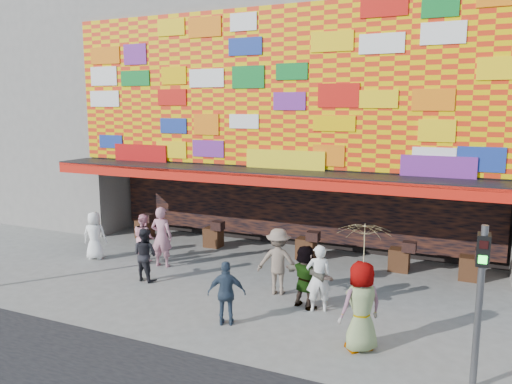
{
  "coord_description": "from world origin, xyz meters",
  "views": [
    {
      "loc": [
        6.03,
        -10.6,
        4.99
      ],
      "look_at": [
        0.36,
        2.0,
        2.61
      ],
      "focal_mm": 35.0,
      "sensor_mm": 36.0,
      "label": 1
    }
  ],
  "objects_px": {
    "ped_c": "(145,254)",
    "ped_e": "(227,293)",
    "ped_a": "(95,236)",
    "ped_f": "(305,276)",
    "ped_b": "(162,237)",
    "ped_h": "(319,278)",
    "parasol": "(363,248)",
    "ped_d": "(278,261)",
    "ped_i": "(144,237)",
    "ped_g": "(361,307)",
    "signal_right": "(480,289)"
  },
  "relations": [
    {
      "from": "ped_e",
      "to": "ped_f",
      "type": "relative_size",
      "value": 0.94
    },
    {
      "from": "ped_d",
      "to": "ped_g",
      "type": "distance_m",
      "value": 3.53
    },
    {
      "from": "ped_a",
      "to": "ped_e",
      "type": "distance_m",
      "value": 6.85
    },
    {
      "from": "signal_right",
      "to": "ped_f",
      "type": "bearing_deg",
      "value": 150.27
    },
    {
      "from": "signal_right",
      "to": "ped_d",
      "type": "height_order",
      "value": "signal_right"
    },
    {
      "from": "ped_d",
      "to": "signal_right",
      "type": "bearing_deg",
      "value": 137.19
    },
    {
      "from": "signal_right",
      "to": "ped_g",
      "type": "height_order",
      "value": "signal_right"
    },
    {
      "from": "ped_b",
      "to": "parasol",
      "type": "bearing_deg",
      "value": 149.91
    },
    {
      "from": "parasol",
      "to": "ped_i",
      "type": "bearing_deg",
      "value": 157.71
    },
    {
      "from": "ped_g",
      "to": "parasol",
      "type": "height_order",
      "value": "parasol"
    },
    {
      "from": "ped_c",
      "to": "ped_i",
      "type": "height_order",
      "value": "ped_c"
    },
    {
      "from": "ped_b",
      "to": "ped_c",
      "type": "relative_size",
      "value": 1.23
    },
    {
      "from": "ped_c",
      "to": "ped_i",
      "type": "xyz_separation_m",
      "value": [
        -1.21,
        1.56,
        -0.0
      ]
    },
    {
      "from": "ped_a",
      "to": "ped_d",
      "type": "height_order",
      "value": "ped_d"
    },
    {
      "from": "ped_c",
      "to": "ped_e",
      "type": "distance_m",
      "value": 3.91
    },
    {
      "from": "ped_h",
      "to": "parasol",
      "type": "distance_m",
      "value": 2.51
    },
    {
      "from": "ped_i",
      "to": "parasol",
      "type": "bearing_deg",
      "value": -177.52
    },
    {
      "from": "ped_c",
      "to": "ped_g",
      "type": "bearing_deg",
      "value": 172.8
    },
    {
      "from": "ped_i",
      "to": "parasol",
      "type": "height_order",
      "value": "parasol"
    },
    {
      "from": "ped_a",
      "to": "ped_f",
      "type": "height_order",
      "value": "ped_f"
    },
    {
      "from": "ped_c",
      "to": "signal_right",
      "type": "bearing_deg",
      "value": 172.56
    },
    {
      "from": "ped_c",
      "to": "ped_f",
      "type": "relative_size",
      "value": 0.97
    },
    {
      "from": "ped_g",
      "to": "ped_d",
      "type": "bearing_deg",
      "value": -83.46
    },
    {
      "from": "ped_b",
      "to": "ped_f",
      "type": "height_order",
      "value": "ped_b"
    },
    {
      "from": "ped_b",
      "to": "ped_i",
      "type": "bearing_deg",
      "value": -25.1
    },
    {
      "from": "ped_g",
      "to": "ped_c",
      "type": "bearing_deg",
      "value": -57.72
    },
    {
      "from": "ped_a",
      "to": "parasol",
      "type": "relative_size",
      "value": 0.81
    },
    {
      "from": "ped_e",
      "to": "ped_i",
      "type": "distance_m",
      "value": 5.74
    },
    {
      "from": "ped_h",
      "to": "ped_g",
      "type": "bearing_deg",
      "value": 107.42
    },
    {
      "from": "ped_h",
      "to": "ped_d",
      "type": "bearing_deg",
      "value": -50.83
    },
    {
      "from": "ped_d",
      "to": "parasol",
      "type": "bearing_deg",
      "value": 127.63
    },
    {
      "from": "ped_b",
      "to": "ped_i",
      "type": "xyz_separation_m",
      "value": [
        -0.91,
        0.29,
        -0.18
      ]
    },
    {
      "from": "ped_e",
      "to": "ped_h",
      "type": "distance_m",
      "value": 2.34
    },
    {
      "from": "ped_c",
      "to": "parasol",
      "type": "xyz_separation_m",
      "value": [
        6.62,
        -1.64,
        1.42
      ]
    },
    {
      "from": "ped_d",
      "to": "ped_g",
      "type": "relative_size",
      "value": 0.95
    },
    {
      "from": "ped_h",
      "to": "ped_i",
      "type": "distance_m",
      "value": 6.63
    },
    {
      "from": "ped_b",
      "to": "ped_i",
      "type": "height_order",
      "value": "ped_b"
    },
    {
      "from": "ped_f",
      "to": "ped_g",
      "type": "xyz_separation_m",
      "value": [
        1.77,
        -1.67,
        0.15
      ]
    },
    {
      "from": "ped_b",
      "to": "ped_h",
      "type": "height_order",
      "value": "ped_b"
    },
    {
      "from": "ped_e",
      "to": "ped_g",
      "type": "relative_size",
      "value": 0.8
    },
    {
      "from": "ped_a",
      "to": "ped_i",
      "type": "distance_m",
      "value": 1.66
    },
    {
      "from": "ped_f",
      "to": "ped_b",
      "type": "bearing_deg",
      "value": 8.07
    },
    {
      "from": "ped_g",
      "to": "parasol",
      "type": "distance_m",
      "value": 1.25
    },
    {
      "from": "ped_c",
      "to": "ped_f",
      "type": "height_order",
      "value": "ped_f"
    },
    {
      "from": "ped_b",
      "to": "ped_h",
      "type": "xyz_separation_m",
      "value": [
        5.53,
        -1.33,
        -0.12
      ]
    },
    {
      "from": "ped_b",
      "to": "ped_d",
      "type": "relative_size",
      "value": 1.07
    },
    {
      "from": "ped_c",
      "to": "ped_e",
      "type": "bearing_deg",
      "value": 161.3
    },
    {
      "from": "ped_f",
      "to": "ped_h",
      "type": "xyz_separation_m",
      "value": [
        0.37,
        -0.09,
        0.04
      ]
    },
    {
      "from": "ped_c",
      "to": "ped_i",
      "type": "distance_m",
      "value": 1.98
    },
    {
      "from": "ped_g",
      "to": "ped_h",
      "type": "xyz_separation_m",
      "value": [
        -1.39,
        1.58,
        -0.11
      ]
    }
  ]
}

